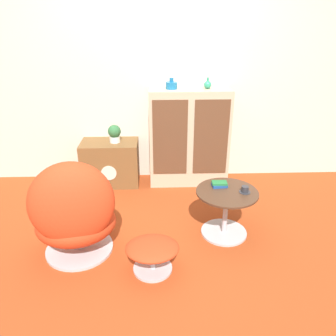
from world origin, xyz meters
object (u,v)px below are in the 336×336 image
Objects in this scene: vase_inner_left at (208,85)px; teacup at (245,190)px; egg_chair at (74,215)px; ottoman at (152,251)px; vase_leftmost at (171,85)px; book_stack at (219,184)px; coffee_table at (226,209)px; potted_plant at (114,133)px; sideboard at (189,137)px; tv_console at (111,163)px.

vase_inner_left reaches higher than teacup.
egg_chair is 0.71m from ottoman.
book_stack is (0.40, -1.03, -0.72)m from vase_leftmost.
ottoman is at bearing -144.97° from coffee_table.
vase_inner_left is at bearing 92.47° from coffee_table.
book_stack is (-0.21, 0.12, -0.00)m from teacup.
potted_plant is (-0.45, 1.58, 0.46)m from ottoman.
sideboard is at bearing -178.85° from vase_inner_left.
tv_console is 6.58× the size of teacup.
vase_leftmost reaches higher than egg_chair.
coffee_table is 4.31× the size of vase_leftmost.
sideboard is 1.76m from egg_chair.
potted_plant is 1.48m from book_stack.
vase_inner_left is at bearing 0.92° from tv_console.
vase_leftmost is at bearing 117.77° from teacup.
vase_inner_left is 1.26m from book_stack.
sideboard is at bearing 74.82° from ottoman.
coffee_table is at bearing 11.10° from egg_chair.
sideboard is 7.92× the size of book_stack.
potted_plant is (-1.12, 1.11, 0.38)m from coffee_table.
potted_plant reaches higher than teacup.
vase_leftmost is (-0.45, 1.13, 0.92)m from coffee_table.
sideboard is 0.65m from vase_inner_left.
coffee_table is at bearing 35.03° from ottoman.
egg_chair reaches higher than teacup.
teacup is at bearing -40.07° from tv_console.
vase_inner_left is at bearing 1.15° from sideboard.
vase_leftmost reaches higher than potted_plant.
tv_console is at bearing 138.39° from book_stack.
vase_inner_left is (0.19, 0.00, 0.62)m from sideboard.
vase_leftmost reaches higher than book_stack.
sideboard reaches higher than egg_chair.
ottoman is 4.19× the size of teacup.
teacup is at bearing -8.69° from coffee_table.
coffee_table is at bearing -42.90° from tv_console.
tv_console is 0.38m from potted_plant.
book_stack is at bearing 15.73° from egg_chair.
vase_leftmost is 1.32m from book_stack.
coffee_table is at bearing -77.82° from sideboard.
tv_console is 1.47m from vase_inner_left.
tv_console is 1.63m from coffee_table.
potted_plant is (-0.67, -0.02, -0.55)m from vase_leftmost.
egg_chair is 8.80× the size of teacup.
teacup is (0.39, -1.15, -0.10)m from sideboard.
tv_console is at bearing 139.93° from teacup.
vase_leftmost is at bearing 178.95° from sideboard.
coffee_table is at bearing 171.31° from teacup.
ottoman is at bearing -18.71° from egg_chair.
teacup is at bearing -30.20° from book_stack.
vase_leftmost is 1.06× the size of vase_inner_left.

